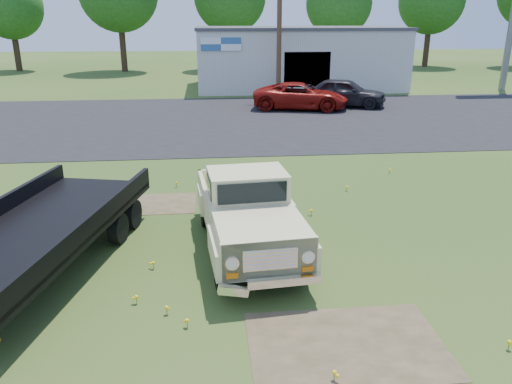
# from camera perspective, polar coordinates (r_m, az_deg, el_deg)

# --- Properties ---
(ground) EXTENTS (140.00, 140.00, 0.00)m
(ground) POSITION_cam_1_polar(r_m,az_deg,el_deg) (10.43, -2.22, -7.77)
(ground) COLOR #294917
(ground) RESTS_ON ground
(asphalt_lot) EXTENTS (90.00, 14.00, 0.02)m
(asphalt_lot) POSITION_cam_1_polar(r_m,az_deg,el_deg) (24.74, -4.42, 8.18)
(asphalt_lot) COLOR black
(asphalt_lot) RESTS_ON ground
(dirt_patch_a) EXTENTS (3.00, 2.00, 0.01)m
(dirt_patch_a) POSITION_cam_1_polar(r_m,az_deg,el_deg) (8.12, 10.30, -16.80)
(dirt_patch_a) COLOR #483E26
(dirt_patch_a) RESTS_ON ground
(dirt_patch_b) EXTENTS (2.20, 1.60, 0.01)m
(dirt_patch_b) POSITION_cam_1_polar(r_m,az_deg,el_deg) (13.71, -11.52, -1.36)
(dirt_patch_b) COLOR #483E26
(dirt_patch_b) RESTS_ON ground
(commercial_building) EXTENTS (14.20, 8.20, 4.15)m
(commercial_building) POSITION_cam_1_polar(r_m,az_deg,el_deg) (36.95, 4.65, 15.13)
(commercial_building) COLOR #BABAB5
(commercial_building) RESTS_ON ground
(utility_pole_mid) EXTENTS (1.60, 0.30, 9.00)m
(utility_pole_mid) POSITION_cam_1_polar(r_m,az_deg,el_deg) (31.60, 2.69, 19.02)
(utility_pole_mid) COLOR #483121
(utility_pole_mid) RESTS_ON ground
(treeline_b) EXTENTS (5.76, 5.76, 8.57)m
(treeline_b) POSITION_cam_1_polar(r_m,az_deg,el_deg) (53.24, -26.30, 18.43)
(treeline_b) COLOR #382719
(treeline_b) RESTS_ON ground
(treeline_e) EXTENTS (6.08, 6.08, 9.04)m
(treeline_e) POSITION_cam_1_polar(r_m,az_deg,el_deg) (49.89, 9.45, 20.48)
(treeline_e) COLOR #382719
(treeline_e) RESTS_ON ground
(treeline_f) EXTENTS (6.40, 6.40, 9.52)m
(treeline_f) POSITION_cam_1_polar(r_m,az_deg,el_deg) (55.57, 19.42, 19.89)
(treeline_f) COLOR #382719
(treeline_f) RESTS_ON ground
(vintage_pickup_truck) EXTENTS (2.33, 5.05, 1.78)m
(vintage_pickup_truck) POSITION_cam_1_polar(r_m,az_deg,el_deg) (10.54, -0.99, -2.18)
(vintage_pickup_truck) COLOR #CEC38A
(vintage_pickup_truck) RESTS_ON ground
(flatbed_trailer) EXTENTS (3.93, 7.44, 1.93)m
(flatbed_trailer) POSITION_cam_1_polar(r_m,az_deg,el_deg) (10.47, -24.10, -3.64)
(flatbed_trailer) COLOR black
(flatbed_trailer) RESTS_ON ground
(red_pickup) EXTENTS (5.50, 3.42, 1.42)m
(red_pickup) POSITION_cam_1_polar(r_m,az_deg,el_deg) (27.71, 5.12, 10.85)
(red_pickup) COLOR maroon
(red_pickup) RESTS_ON ground
(dark_sedan) EXTENTS (4.91, 3.39, 1.55)m
(dark_sedan) POSITION_cam_1_polar(r_m,az_deg,el_deg) (28.94, 10.07, 11.12)
(dark_sedan) COLOR black
(dark_sedan) RESTS_ON ground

